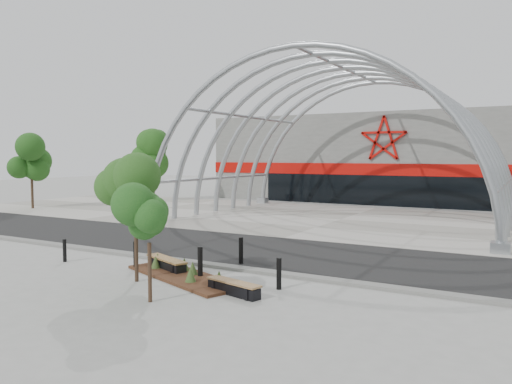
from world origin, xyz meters
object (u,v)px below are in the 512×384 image
Objects in this scene: bench_0 at (166,264)px; street_tree_0 at (135,195)px; bollard_2 at (200,263)px; street_tree_1 at (149,219)px; bench_1 at (234,288)px.

street_tree_0 is at bearing -85.02° from bench_0.
street_tree_1 is at bearing -83.17° from bollard_2.
street_tree_0 is at bearing 141.31° from street_tree_1.
street_tree_1 is (2.01, -1.61, -0.49)m from street_tree_0.
street_tree_1 is at bearing -38.69° from street_tree_0.
bench_1 is (3.73, 0.25, -2.74)m from street_tree_0.
bench_0 is 1.10× the size of bench_1.
bollard_2 is at bearing -11.29° from bench_0.
bench_1 is at bearing 3.76° from street_tree_0.
bollard_2 is (-2.08, 1.15, 0.35)m from bench_1.
street_tree_0 is at bearing -139.79° from bollard_2.
bench_0 reaches higher than bench_1.
bollard_2 is at bearing 40.21° from street_tree_0.
bench_1 is at bearing 47.03° from street_tree_1.
bench_1 is 1.85× the size of bollard_2.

